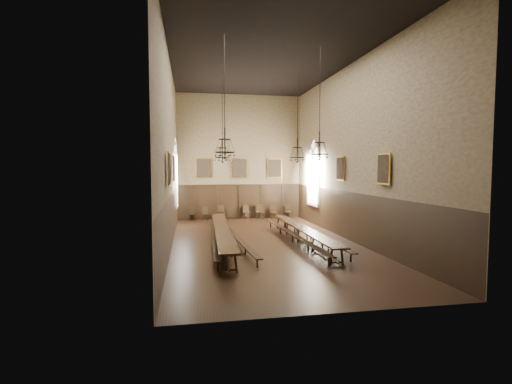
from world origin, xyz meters
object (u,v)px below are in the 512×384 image
object	(u,v)px
bench_left_outer	(214,239)
chandelier_back_left	(223,152)
bench_left_inner	(236,239)
chair_6	(273,215)
table_right	(303,235)
chair_1	(205,216)
chair_0	(192,217)
chair_7	(288,214)
table_left	(222,237)
chandelier_back_right	(297,152)
chair_4	(247,215)
chandelier_front_right	(319,147)
chair_5	(259,215)
bench_right_inner	(292,237)
chair_2	(221,216)
chandelier_front_left	(225,144)
bench_right_outer	(311,236)

from	to	relation	value
bench_left_outer	chandelier_back_left	xyz separation A→B (m)	(0.66, 2.38, 4.33)
bench_left_inner	chair_6	size ratio (longest dim) A/B	9.66
table_right	chair_1	bearing A→B (deg)	117.43
chair_0	chair_6	bearing A→B (deg)	4.09
chair_7	chair_0	bearing A→B (deg)	-162.12
table_left	bench_left_outer	world-z (taller)	table_left
chair_1	chandelier_back_right	distance (m)	9.12
bench_left_outer	chair_1	size ratio (longest dim) A/B	10.73
chair_0	chair_7	size ratio (longest dim) A/B	0.92
bench_left_outer	chair_4	distance (m)	8.91
bench_left_inner	chandelier_front_right	bearing A→B (deg)	-32.05
chair_5	chandelier_front_right	xyz separation A→B (m)	(0.64, -10.78, 4.36)
chair_4	chandelier_back_left	size ratio (longest dim) A/B	0.21
bench_right_inner	chair_2	bearing A→B (deg)	108.54
table_left	chair_1	bearing A→B (deg)	93.03
chair_1	chandelier_back_left	world-z (taller)	chandelier_back_left
table_right	chandelier_front_left	world-z (taller)	chandelier_front_left
table_right	chair_4	distance (m)	8.81
bench_left_outer	bench_right_inner	bearing A→B (deg)	-1.81
bench_left_inner	chair_1	xyz separation A→B (m)	(-1.15, 8.50, 0.02)
chair_1	chair_5	world-z (taller)	chair_5
table_left	bench_right_inner	xyz separation A→B (m)	(3.54, 0.11, -0.13)
chair_2	bench_left_outer	bearing A→B (deg)	-84.01
chair_7	chandelier_front_right	xyz separation A→B (m)	(-1.49, -10.71, 4.37)
chair_2	bench_right_inner	bearing A→B (deg)	-58.47
bench_right_outer	chair_1	bearing A→B (deg)	121.22
bench_right_inner	bench_left_inner	bearing A→B (deg)	-179.80
bench_left_inner	chandelier_back_right	size ratio (longest dim) A/B	1.95
chair_4	table_right	bearing A→B (deg)	-92.74
bench_right_outer	chair_1	size ratio (longest dim) A/B	9.94
bench_left_outer	chandelier_back_right	bearing A→B (deg)	22.30
chair_7	chandelier_front_right	size ratio (longest dim) A/B	0.21
bench_left_outer	chandelier_back_left	world-z (taller)	chandelier_back_left
chair_1	table_right	bearing A→B (deg)	-53.74
chair_1	chandelier_front_left	xyz separation A→B (m)	(0.34, -11.43, 4.41)
chair_1	chandelier_front_right	distance (m)	12.39
bench_left_outer	bench_right_outer	size ratio (longest dim) A/B	1.08
bench_left_inner	chandelier_front_right	xyz separation A→B (m)	(3.43, -2.15, 4.40)
chair_5	chandelier_front_right	bearing A→B (deg)	-89.82
bench_left_inner	chair_4	bearing A→B (deg)	77.83
table_right	chandelier_back_right	distance (m)	4.80
bench_left_outer	bench_right_outer	bearing A→B (deg)	0.70
bench_right_inner	chair_0	xyz separation A→B (m)	(-4.89, 8.63, -0.01)
table_left	chair_6	size ratio (longest dim) A/B	10.95
chair_0	chair_4	xyz separation A→B (m)	(3.88, -0.09, 0.03)
chair_7	chandelier_back_left	bearing A→B (deg)	-112.96
chair_4	chair_6	xyz separation A→B (m)	(1.99, -0.01, -0.01)
chandelier_front_left	chandelier_front_right	world-z (taller)	same
chair_6	chandelier_front_right	distance (m)	11.55
chandelier_back_left	chair_0	bearing A→B (deg)	104.84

